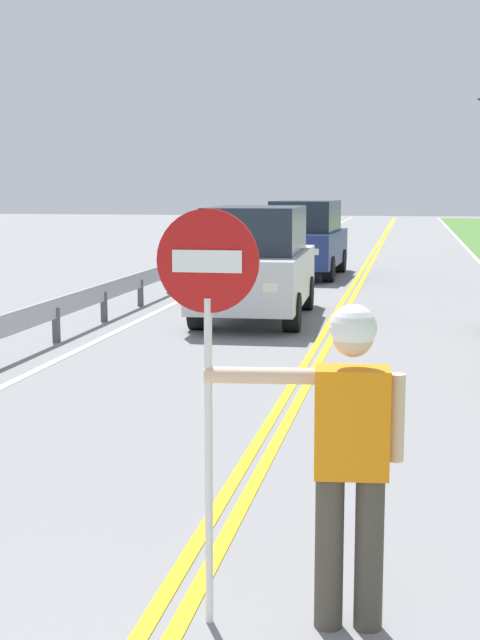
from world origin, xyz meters
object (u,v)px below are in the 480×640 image
at_px(flagger_worker, 349,446).
at_px(oncoming_suv_second, 306,238).
at_px(stop_sign_paddle, 208,324).
at_px(oncoming_suv_nearest, 256,263).

height_order(flagger_worker, oncoming_suv_second, oncoming_suv_second).
distance_m(flagger_worker, stop_sign_paddle, 1.02).
bearing_deg(oncoming_suv_nearest, oncoming_suv_second, 90.23).
distance_m(stop_sign_paddle, oncoming_suv_second, 20.33).
height_order(stop_sign_paddle, oncoming_suv_nearest, stop_sign_paddle).
relative_size(stop_sign_paddle, oncoming_suv_nearest, 0.50).
distance_m(stop_sign_paddle, oncoming_suv_nearest, 11.97).
bearing_deg(flagger_worker, oncoming_suv_second, 97.22).
bearing_deg(oncoming_suv_nearest, stop_sign_paddle, -81.55).
height_order(flagger_worker, stop_sign_paddle, stop_sign_paddle).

